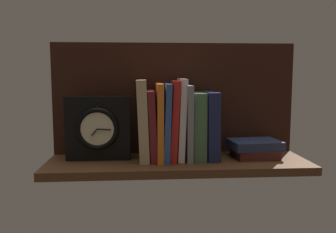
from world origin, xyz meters
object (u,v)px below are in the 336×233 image
object	(u,v)px
book_gray_chess	(188,122)
book_green_romantic	(198,126)
book_blue_modern	(166,122)
book_white_catcher	(181,119)
book_navy_bierce	(210,125)
book_maroon_dawkins	(152,125)
framed_clock	(98,128)
book_stack_side	(255,148)
book_orange_pandolfini	(159,122)
book_tan_shortstories	(143,120)
book_red_requiem	(173,120)

from	to	relation	value
book_gray_chess	book_green_romantic	xyz separation A→B (cm)	(3.23, 0.00, -1.21)
book_blue_modern	book_white_catcher	world-z (taller)	book_white_catcher
book_green_romantic	book_navy_bierce	distance (cm)	4.20
book_maroon_dawkins	book_navy_bierce	world-z (taller)	book_maroon_dawkins
book_gray_chess	framed_clock	bearing A→B (deg)	179.10
book_blue_modern	book_stack_side	size ratio (longest dim) A/B	1.43
book_maroon_dawkins	book_white_catcher	distance (cm)	9.35
book_orange_pandolfini	book_gray_chess	xyz separation A→B (cm)	(9.02, 0.00, -0.26)
book_tan_shortstories	book_stack_side	bearing A→B (deg)	0.14
book_orange_pandolfini	book_stack_side	xyz separation A→B (cm)	(31.21, 0.09, -9.18)
book_red_requiem	book_white_catcher	xyz separation A→B (cm)	(2.37, 0.00, 0.32)
book_orange_pandolfini	book_red_requiem	distance (cm)	4.47
book_tan_shortstories	book_orange_pandolfini	distance (cm)	5.27
book_white_catcher	book_navy_bierce	world-z (taller)	book_white_catcher
book_red_requiem	book_navy_bierce	xyz separation A→B (cm)	(11.99, 0.00, -1.78)
book_red_requiem	book_white_catcher	size ratio (longest dim) A/B	0.98
book_maroon_dawkins	framed_clock	world-z (taller)	book_maroon_dawkins
book_red_requiem	book_white_catcher	world-z (taller)	book_white_catcher
book_tan_shortstories	book_orange_pandolfini	size ratio (longest dim) A/B	1.05
book_tan_shortstories	book_white_catcher	size ratio (longest dim) A/B	0.99
book_tan_shortstories	book_navy_bierce	bearing A→B (deg)	0.00
book_red_requiem	book_stack_side	distance (cm)	28.43
book_white_catcher	book_navy_bierce	bearing A→B (deg)	0.00
book_red_requiem	book_gray_chess	size ratio (longest dim) A/B	1.06
book_gray_chess	book_maroon_dawkins	bearing A→B (deg)	180.00
book_tan_shortstories	book_maroon_dawkins	size ratio (longest dim) A/B	1.15
book_gray_chess	book_navy_bierce	bearing A→B (deg)	0.00
book_tan_shortstories	book_green_romantic	size ratio (longest dim) A/B	1.19
book_maroon_dawkins	book_white_catcher	bearing A→B (deg)	0.00
book_orange_pandolfini	book_stack_side	bearing A→B (deg)	0.16
book_white_catcher	framed_clock	xyz separation A→B (cm)	(-26.15, 0.45, -2.70)
book_orange_pandolfini	book_green_romantic	world-z (taller)	book_orange_pandolfini
book_blue_modern	framed_clock	bearing A→B (deg)	178.81
book_white_catcher	book_green_romantic	world-z (taller)	book_white_catcher
book_maroon_dawkins	book_gray_chess	distance (cm)	11.40
book_orange_pandolfini	book_green_romantic	xyz separation A→B (cm)	(12.24, 0.00, -1.47)
framed_clock	book_stack_side	distance (cm)	51.06
book_red_requiem	book_blue_modern	bearing A→B (deg)	180.00
book_red_requiem	book_green_romantic	world-z (taller)	book_red_requiem
book_orange_pandolfini	framed_clock	world-z (taller)	book_orange_pandolfini
book_maroon_dawkins	book_stack_side	size ratio (longest dim) A/B	1.31
book_blue_modern	book_navy_bierce	world-z (taller)	book_blue_modern
book_red_requiem	book_green_romantic	size ratio (longest dim) A/B	1.18
book_red_requiem	book_green_romantic	bearing A→B (deg)	0.00
book_tan_shortstories	book_blue_modern	xyz separation A→B (cm)	(7.42, 0.00, -0.60)
book_maroon_dawkins	book_navy_bierce	xyz separation A→B (cm)	(18.79, 0.00, -0.26)
book_green_romantic	framed_clock	world-z (taller)	book_green_romantic
book_tan_shortstories	book_red_requiem	world-z (taller)	book_tan_shortstories
book_orange_pandolfini	book_green_romantic	bearing A→B (deg)	0.00
book_blue_modern	book_red_requiem	xyz separation A→B (cm)	(2.27, 0.00, 0.45)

